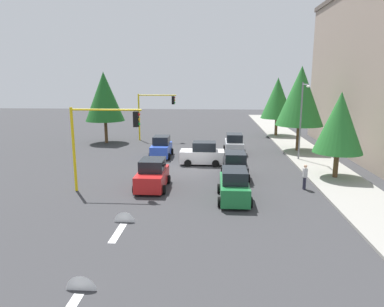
{
  "coord_description": "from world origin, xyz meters",
  "views": [
    {
      "loc": [
        27.74,
        1.55,
        7.19
      ],
      "look_at": [
        -0.74,
        -0.28,
        1.2
      ],
      "focal_mm": 32.94,
      "sensor_mm": 36.0,
      "label": 1
    }
  ],
  "objects_px": {
    "tree_opposite_side": "(104,97)",
    "car_blue": "(161,148)",
    "pedestrian_crossing": "(305,176)",
    "car_silver": "(234,144)",
    "traffic_signal_far_right": "(154,108)",
    "street_lamp_curbside": "(302,113)",
    "car_white": "(203,154)",
    "tree_roadside_mid": "(301,96)",
    "tree_roadside_near": "(339,123)",
    "tree_roadside_far": "(277,98)",
    "car_green": "(234,186)",
    "traffic_signal_near_right": "(101,133)",
    "car_red": "(152,175)",
    "car_black": "(235,166)"
  },
  "relations": [
    {
      "from": "tree_opposite_side",
      "to": "car_blue",
      "type": "height_order",
      "value": "tree_opposite_side"
    },
    {
      "from": "pedestrian_crossing",
      "to": "car_silver",
      "type": "bearing_deg",
      "value": -160.68
    },
    {
      "from": "traffic_signal_far_right",
      "to": "street_lamp_curbside",
      "type": "bearing_deg",
      "value": 55.07
    },
    {
      "from": "car_silver",
      "to": "car_white",
      "type": "relative_size",
      "value": 0.99
    },
    {
      "from": "tree_roadside_mid",
      "to": "tree_roadside_near",
      "type": "bearing_deg",
      "value": 2.86
    },
    {
      "from": "tree_opposite_side",
      "to": "pedestrian_crossing",
      "type": "relative_size",
      "value": 4.76
    },
    {
      "from": "tree_roadside_mid",
      "to": "tree_opposite_side",
      "type": "height_order",
      "value": "tree_roadside_mid"
    },
    {
      "from": "tree_roadside_near",
      "to": "car_white",
      "type": "relative_size",
      "value": 1.69
    },
    {
      "from": "tree_roadside_near",
      "to": "tree_roadside_far",
      "type": "height_order",
      "value": "tree_roadside_far"
    },
    {
      "from": "tree_roadside_far",
      "to": "car_green",
      "type": "xyz_separation_m",
      "value": [
        25.18,
        -6.71,
        -4.01
      ]
    },
    {
      "from": "traffic_signal_near_right",
      "to": "car_green",
      "type": "height_order",
      "value": "traffic_signal_near_right"
    },
    {
      "from": "tree_opposite_side",
      "to": "traffic_signal_near_right",
      "type": "bearing_deg",
      "value": 16.5
    },
    {
      "from": "car_red",
      "to": "street_lamp_curbside",
      "type": "bearing_deg",
      "value": 126.51
    },
    {
      "from": "car_silver",
      "to": "pedestrian_crossing",
      "type": "distance_m",
      "value": 12.31
    },
    {
      "from": "street_lamp_curbside",
      "to": "pedestrian_crossing",
      "type": "bearing_deg",
      "value": -10.85
    },
    {
      "from": "traffic_signal_near_right",
      "to": "car_black",
      "type": "height_order",
      "value": "traffic_signal_near_right"
    },
    {
      "from": "street_lamp_curbside",
      "to": "car_green",
      "type": "bearing_deg",
      "value": -30.73
    },
    {
      "from": "car_black",
      "to": "tree_roadside_mid",
      "type": "bearing_deg",
      "value": 145.94
    },
    {
      "from": "street_lamp_curbside",
      "to": "car_green",
      "type": "relative_size",
      "value": 1.7
    },
    {
      "from": "traffic_signal_near_right",
      "to": "pedestrian_crossing",
      "type": "bearing_deg",
      "value": 95.51
    },
    {
      "from": "tree_roadside_near",
      "to": "car_silver",
      "type": "xyz_separation_m",
      "value": [
        -8.89,
        -6.97,
        -3.27
      ]
    },
    {
      "from": "street_lamp_curbside",
      "to": "traffic_signal_far_right",
      "type": "bearing_deg",
      "value": -124.93
    },
    {
      "from": "traffic_signal_near_right",
      "to": "car_red",
      "type": "height_order",
      "value": "traffic_signal_near_right"
    },
    {
      "from": "traffic_signal_far_right",
      "to": "tree_opposite_side",
      "type": "distance_m",
      "value": 5.85
    },
    {
      "from": "street_lamp_curbside",
      "to": "car_white",
      "type": "relative_size",
      "value": 1.85
    },
    {
      "from": "traffic_signal_near_right",
      "to": "tree_roadside_mid",
      "type": "bearing_deg",
      "value": 131.78
    },
    {
      "from": "street_lamp_curbside",
      "to": "car_green",
      "type": "distance_m",
      "value": 13.02
    },
    {
      "from": "car_green",
      "to": "car_silver",
      "type": "bearing_deg",
      "value": 176.97
    },
    {
      "from": "tree_roadside_mid",
      "to": "car_black",
      "type": "distance_m",
      "value": 13.17
    },
    {
      "from": "street_lamp_curbside",
      "to": "car_silver",
      "type": "xyz_separation_m",
      "value": [
        -3.28,
        -5.67,
        -3.45
      ]
    },
    {
      "from": "tree_roadside_near",
      "to": "car_green",
      "type": "height_order",
      "value": "tree_roadside_near"
    },
    {
      "from": "tree_roadside_near",
      "to": "car_silver",
      "type": "bearing_deg",
      "value": -141.92
    },
    {
      "from": "car_green",
      "to": "car_black",
      "type": "height_order",
      "value": "same"
    },
    {
      "from": "tree_opposite_side",
      "to": "car_red",
      "type": "distance_m",
      "value": 19.57
    },
    {
      "from": "tree_opposite_side",
      "to": "car_silver",
      "type": "bearing_deg",
      "value": 70.64
    },
    {
      "from": "tree_roadside_mid",
      "to": "car_blue",
      "type": "xyz_separation_m",
      "value": [
        3.24,
        -13.44,
        -4.72
      ]
    },
    {
      "from": "car_green",
      "to": "pedestrian_crossing",
      "type": "bearing_deg",
      "value": 117.05
    },
    {
      "from": "car_red",
      "to": "tree_roadside_mid",
      "type": "bearing_deg",
      "value": 136.18
    },
    {
      "from": "traffic_signal_far_right",
      "to": "car_red",
      "type": "relative_size",
      "value": 1.44
    },
    {
      "from": "traffic_signal_near_right",
      "to": "tree_roadside_near",
      "type": "bearing_deg",
      "value": 103.89
    },
    {
      "from": "tree_roadside_mid",
      "to": "tree_opposite_side",
      "type": "distance_m",
      "value": 21.38
    },
    {
      "from": "tree_roadside_far",
      "to": "car_red",
      "type": "bearing_deg",
      "value": -27.59
    },
    {
      "from": "tree_roadside_near",
      "to": "tree_roadside_far",
      "type": "relative_size",
      "value": 0.85
    },
    {
      "from": "car_silver",
      "to": "car_black",
      "type": "bearing_deg",
      "value": -2.64
    },
    {
      "from": "tree_opposite_side",
      "to": "car_green",
      "type": "height_order",
      "value": "tree_opposite_side"
    },
    {
      "from": "tree_roadside_near",
      "to": "tree_roadside_far",
      "type": "distance_m",
      "value": 20.04
    },
    {
      "from": "car_white",
      "to": "car_black",
      "type": "xyz_separation_m",
      "value": [
        4.19,
        2.55,
        -0.0
      ]
    },
    {
      "from": "traffic_signal_near_right",
      "to": "car_blue",
      "type": "relative_size",
      "value": 1.52
    },
    {
      "from": "traffic_signal_far_right",
      "to": "car_white",
      "type": "distance_m",
      "value": 13.86
    },
    {
      "from": "car_black",
      "to": "tree_roadside_near",
      "type": "bearing_deg",
      "value": 91.47
    }
  ]
}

